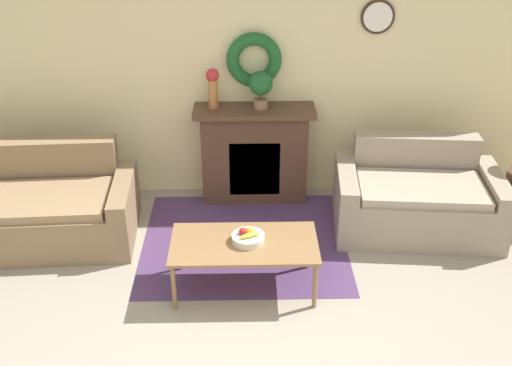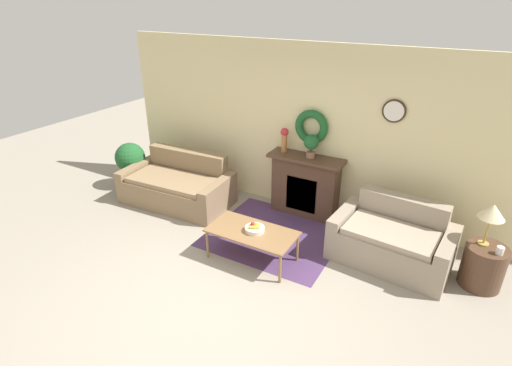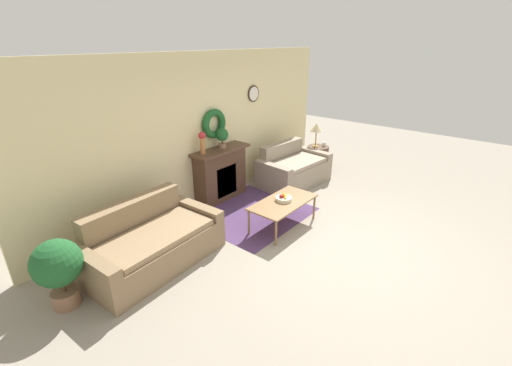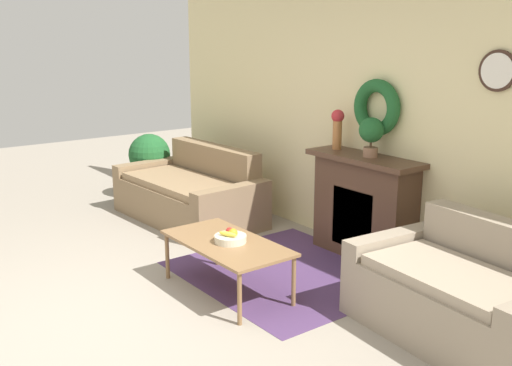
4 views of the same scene
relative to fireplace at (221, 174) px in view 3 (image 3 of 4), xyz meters
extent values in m
plane|color=gray|center=(-0.10, -2.59, -0.51)|extent=(16.00, 16.00, 0.00)
cube|color=#4C335B|center=(-0.11, -0.85, -0.51)|extent=(1.89, 1.71, 0.01)
cube|color=beige|center=(-0.10, 0.21, 0.84)|extent=(6.80, 0.06, 2.70)
cylinder|color=#382319|center=(1.17, 0.16, 1.34)|extent=(0.32, 0.02, 0.32)
cylinder|color=white|center=(1.17, 0.15, 1.34)|extent=(0.28, 0.01, 0.28)
torus|color=#1E5628|center=(0.00, 0.11, 0.95)|extent=(0.54, 0.12, 0.54)
cube|color=#4C3323|center=(0.00, 0.01, -0.03)|extent=(1.06, 0.34, 0.96)
cube|color=black|center=(0.00, -0.15, -0.10)|extent=(0.51, 0.02, 0.58)
cube|color=orange|center=(0.00, -0.16, -0.18)|extent=(0.41, 0.01, 0.32)
cube|color=#4C3323|center=(0.00, -0.03, 0.47)|extent=(1.20, 0.41, 0.05)
cube|color=#846B4C|center=(-2.06, -0.85, -0.30)|extent=(1.55, 0.85, 0.43)
cube|color=#846B4C|center=(-2.09, -0.36, -0.09)|extent=(1.52, 0.30, 0.84)
cube|color=#846B4C|center=(-2.91, -0.79, -0.23)|extent=(0.22, 0.99, 0.57)
cube|color=#846B4C|center=(-1.23, -0.70, -0.23)|extent=(0.22, 0.99, 0.57)
cube|color=#917554|center=(-2.06, -0.85, -0.05)|extent=(1.49, 0.78, 0.08)
cube|color=gray|center=(1.53, -0.75, -0.28)|extent=(1.25, 0.81, 0.46)
cube|color=gray|center=(1.57, -0.30, -0.10)|extent=(1.20, 0.30, 0.83)
cube|color=gray|center=(0.86, -0.59, -0.21)|extent=(0.25, 0.92, 0.60)
cube|color=gray|center=(2.21, -0.71, -0.21)|extent=(0.25, 0.92, 0.60)
cube|color=tan|center=(1.53, -0.75, -0.02)|extent=(1.20, 0.75, 0.08)
cube|color=olive|center=(-0.11, -1.53, -0.08)|extent=(1.19, 0.61, 0.03)
cylinder|color=olive|center=(-0.67, -1.80, -0.30)|extent=(0.04, 0.04, 0.42)
cylinder|color=olive|center=(0.44, -1.80, -0.30)|extent=(0.04, 0.04, 0.42)
cylinder|color=olive|center=(-0.67, -1.27, -0.30)|extent=(0.04, 0.04, 0.42)
cylinder|color=olive|center=(0.44, -1.27, -0.30)|extent=(0.04, 0.04, 0.42)
cylinder|color=beige|center=(-0.08, -1.52, -0.03)|extent=(0.27, 0.27, 0.06)
sphere|color=#B2231E|center=(-0.12, -1.50, 0.02)|extent=(0.07, 0.07, 0.07)
sphere|color=orange|center=(-0.07, -1.50, 0.02)|extent=(0.08, 0.08, 0.08)
ellipsoid|color=yellow|center=(-0.07, -1.55, 0.02)|extent=(0.17, 0.11, 0.04)
cylinder|color=#4C3323|center=(2.64, -0.60, -0.24)|extent=(0.49, 0.49, 0.55)
cylinder|color=#B28E42|center=(2.57, -0.55, 0.05)|extent=(0.13, 0.13, 0.02)
cylinder|color=#B28E42|center=(2.57, -0.55, 0.24)|extent=(0.03, 0.03, 0.35)
cone|color=beige|center=(2.57, -0.55, 0.50)|extent=(0.30, 0.30, 0.18)
cylinder|color=silver|center=(2.75, -0.68, 0.09)|extent=(0.08, 0.08, 0.10)
cylinder|color=#AD6B38|center=(-0.40, 0.01, 0.64)|extent=(0.09, 0.09, 0.28)
sphere|color=#B72D33|center=(-0.40, 0.01, 0.83)|extent=(0.13, 0.13, 0.13)
cylinder|color=#8E664C|center=(0.06, -0.01, 0.54)|extent=(0.14, 0.14, 0.09)
cylinder|color=#4C3823|center=(0.06, -0.01, 0.62)|extent=(0.02, 0.02, 0.06)
sphere|color=#1E5628|center=(0.06, -0.01, 0.75)|extent=(0.23, 0.23, 0.23)
cylinder|color=#8E664C|center=(-3.22, -0.65, -0.41)|extent=(0.30, 0.30, 0.20)
cylinder|color=#4C3823|center=(-3.22, -0.65, -0.24)|extent=(0.05, 0.05, 0.15)
sphere|color=#1E5628|center=(-3.22, -0.65, 0.07)|extent=(0.55, 0.55, 0.55)
camera|label=1|loc=(-0.10, -5.54, 2.64)|focal=42.00mm
camera|label=2|loc=(2.16, -5.45, 2.81)|focal=28.00mm
camera|label=3|loc=(-4.24, -4.35, 2.37)|focal=24.00mm
camera|label=4|loc=(3.81, -4.18, 1.63)|focal=42.00mm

